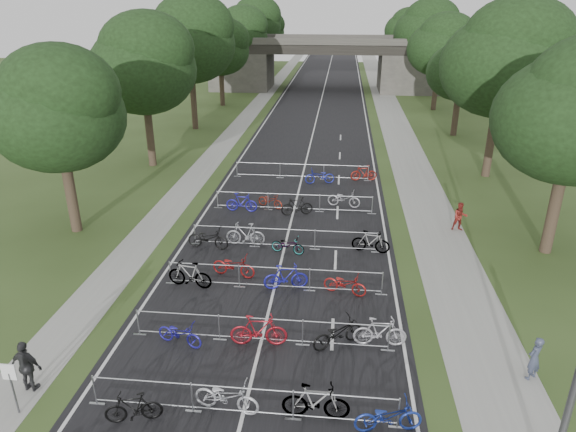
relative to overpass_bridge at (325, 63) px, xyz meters
name	(u,v)px	position (x,y,z in m)	size (l,w,h in m)	color
road	(319,111)	(0.00, -15.00, -3.53)	(11.00, 140.00, 0.01)	black
sidewalk_right	(390,112)	(8.00, -15.00, -3.53)	(3.00, 140.00, 0.01)	gray
sidewalk_left	(253,109)	(-7.50, -15.00, -3.53)	(2.00, 140.00, 0.01)	gray
lane_markings	(319,111)	(0.00, -15.00, -3.53)	(0.12, 140.00, 0.00)	silver
overpass_bridge	(325,63)	(0.00, 0.00, 0.00)	(31.00, 8.00, 7.05)	#3F3D38
park_sign	(11,380)	(-6.80, -62.00, -2.27)	(0.45, 0.06, 1.83)	#4C4C51
tree_left_0	(58,112)	(-11.39, -49.07, 2.96)	(6.72, 6.72, 10.25)	#33261C
tree_left_1	(144,66)	(-11.39, -37.07, 3.77)	(7.56, 7.56, 11.53)	#33261C
tree_right_1	(505,61)	(13.11, -37.07, 4.37)	(8.18, 8.18, 12.47)	#33261C
tree_left_2	(190,41)	(-11.39, -25.07, 4.58)	(8.40, 8.40, 12.81)	#33261C
tree_right_2	(463,69)	(13.11, -25.07, 2.41)	(6.16, 6.16, 9.39)	#33261C
tree_left_3	(221,48)	(-11.39, -13.07, 2.96)	(6.72, 6.72, 10.25)	#33261C
tree_right_3	(441,46)	(13.11, -13.07, 3.39)	(7.17, 7.17, 10.93)	#33261C
tree_left_4	(240,34)	(-11.39, -1.07, 3.77)	(7.56, 7.56, 11.53)	#33261C
tree_right_4	(426,31)	(13.11, -1.07, 4.37)	(8.18, 8.18, 12.47)	#33261C
tree_left_5	(255,24)	(-11.39, 10.93, 4.58)	(8.40, 8.40, 12.81)	#33261C
tree_right_5	(414,40)	(13.11, 10.93, 2.41)	(6.16, 6.16, 9.39)	#33261C
tree_left_6	(266,31)	(-11.39, 22.93, 2.96)	(6.72, 6.72, 10.25)	#33261C
tree_right_6	(406,29)	(13.11, 22.93, 3.39)	(7.17, 7.17, 10.93)	#33261C
barrier_row_1	(242,401)	(0.00, -61.40, -2.99)	(9.70, 0.08, 1.10)	#A1A4A8
barrier_row_2	(261,330)	(0.00, -57.80, -2.99)	(9.70, 0.08, 1.10)	#A1A4A8
barrier_row_3	(274,278)	(0.00, -54.00, -2.99)	(9.70, 0.08, 1.10)	#A1A4A8
barrier_row_4	(284,238)	(0.00, -50.00, -2.99)	(9.70, 0.08, 1.10)	#A1A4A8
barrier_row_5	(294,202)	(0.00, -45.00, -2.99)	(9.70, 0.08, 1.10)	#A1A4A8
barrier_row_6	(302,171)	(0.00, -39.00, -2.99)	(9.70, 0.08, 1.10)	#A1A4A8
bike_4	(133,408)	(-3.15, -61.95, -3.02)	(0.48, 1.69, 1.02)	black
bike_5	(227,396)	(-0.51, -61.24, -2.99)	(0.72, 2.06, 1.08)	#B3B4BB
bike_6	(316,402)	(2.19, -61.26, -2.92)	(0.58, 2.04, 1.23)	#A1A4A8
bike_7	(388,417)	(4.30, -61.54, -3.01)	(0.70, 2.00, 1.05)	navy
bike_8	(180,334)	(-2.90, -58.21, -3.06)	(0.63, 1.81, 0.95)	#211B99
bike_9	(259,331)	(-0.05, -57.95, -2.91)	(0.59, 2.08, 1.25)	maroon
bike_10	(338,333)	(2.79, -57.68, -3.00)	(0.71, 2.05, 1.08)	black
bike_11	(380,332)	(4.30, -57.51, -2.95)	(0.55, 1.93, 1.16)	#AEACB4
bike_12	(190,274)	(-3.67, -54.19, -2.92)	(0.57, 2.03, 1.22)	#A1A4A8
bike_13	(234,266)	(-1.96, -53.07, -3.00)	(0.71, 2.04, 1.07)	maroon
bike_14	(286,277)	(0.50, -53.93, -2.95)	(0.55, 1.94, 1.17)	#1D1C9F
bike_15	(345,284)	(3.04, -54.07, -3.04)	(0.65, 1.88, 0.99)	maroon
bike_16	(208,238)	(-3.81, -50.42, -2.97)	(0.74, 2.13, 1.12)	black
bike_17	(245,234)	(-2.02, -49.83, -2.93)	(0.57, 2.01, 1.21)	#98999F
bike_18	(288,245)	(0.23, -50.54, -3.09)	(0.59, 1.71, 0.90)	#A1A4A8
bike_19	(371,242)	(4.30, -50.00, -2.97)	(0.53, 1.89, 1.13)	#A1A4A8
bike_20	(242,203)	(-3.05, -45.42, -2.96)	(0.53, 1.89, 1.14)	#201DA0
bike_21	(270,201)	(-1.45, -44.61, -3.08)	(0.60, 1.71, 0.90)	maroon
bike_22	(297,206)	(0.25, -45.62, -2.97)	(0.53, 1.87, 1.12)	black
bike_23	(344,199)	(2.96, -44.01, -3.01)	(0.69, 1.99, 1.05)	#939299
bike_26	(320,176)	(1.30, -39.95, -3.00)	(0.70, 2.02, 1.06)	#1C249C
bike_27	(364,173)	(4.30, -38.98, -2.99)	(0.51, 1.82, 1.09)	maroon
pedestrian_a	(534,359)	(9.20, -58.76, -2.74)	(0.58, 0.38, 1.60)	#383E54
pedestrian_b	(460,217)	(9.20, -46.83, -2.74)	(0.77, 0.60, 1.59)	maroon
pedestrian_c	(27,367)	(-6.97, -60.99, -2.63)	(1.06, 0.44, 1.81)	#2B2B2D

